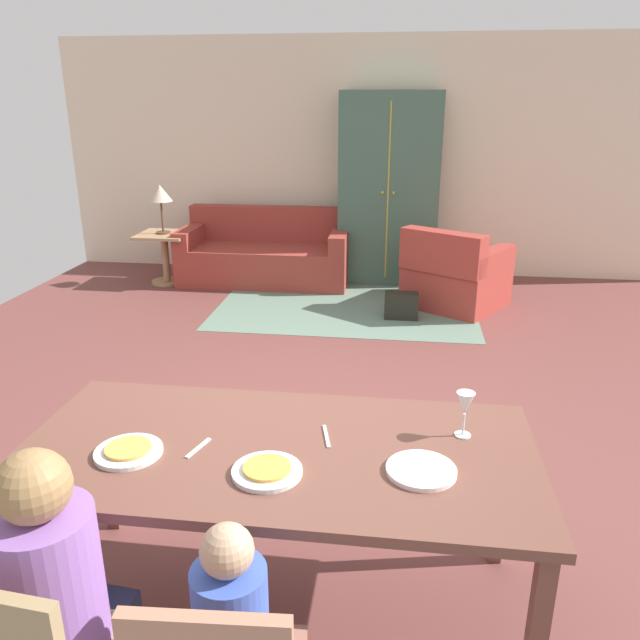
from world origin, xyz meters
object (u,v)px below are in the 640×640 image
at_px(plate_near_child, 267,472).
at_px(table_lamp, 160,195).
at_px(dining_table, 278,462).
at_px(wine_glass, 465,405).
at_px(couch, 266,255).
at_px(plate_near_man, 129,452).
at_px(armchair, 454,276).
at_px(handbag, 401,306).
at_px(person_man, 65,617).
at_px(side_table, 165,251).
at_px(armoire, 389,189).
at_px(plate_near_woman, 421,470).

height_order(plate_near_child, table_lamp, table_lamp).
relative_size(dining_table, wine_glass, 10.51).
bearing_deg(couch, plate_near_man, -83.42).
relative_size(plate_near_man, plate_near_child, 1.00).
height_order(plate_near_man, couch, couch).
xyz_separation_m(armchair, handbag, (-0.52, -0.45, -0.19)).
bearing_deg(person_man, dining_table, 50.65).
distance_m(plate_near_child, side_table, 5.32).
distance_m(side_table, table_lamp, 0.63).
bearing_deg(side_table, armoire, 11.24).
bearing_deg(wine_glass, person_man, -146.11).
height_order(wine_glass, table_lamp, table_lamp).
height_order(person_man, couch, person_man).
height_order(side_table, handbag, side_table).
xyz_separation_m(armoire, handbag, (0.19, -1.40, -0.92)).
bearing_deg(table_lamp, armoire, 11.24).
height_order(person_man, side_table, person_man).
bearing_deg(dining_table, plate_near_child, -90.00).
bearing_deg(wine_glass, armoire, 95.04).
bearing_deg(couch, armoire, 9.78).
relative_size(plate_near_woman, handbag, 0.78).
xyz_separation_m(wine_glass, person_man, (-1.24, -0.83, -0.38)).
bearing_deg(table_lamp, dining_table, -64.25).
xyz_separation_m(plate_near_woman, wine_glass, (0.17, 0.28, 0.12)).
bearing_deg(dining_table, handbag, 82.97).
bearing_deg(plate_near_woman, wine_glass, 59.32).
distance_m(plate_near_woman, side_table, 5.49).
distance_m(dining_table, armchair, 4.31).
distance_m(dining_table, couch, 5.03).
bearing_deg(wine_glass, plate_near_child, -152.90).
relative_size(plate_near_child, table_lamp, 0.46).
bearing_deg(handbag, plate_near_woman, -88.84).
bearing_deg(armoire, table_lamp, -168.76).
bearing_deg(person_man, armchair, 72.59).
height_order(plate_near_child, handbag, plate_near_child).
bearing_deg(handbag, couch, 143.66).
distance_m(plate_near_man, plate_near_child, 0.54).
bearing_deg(dining_table, armchair, 76.80).
xyz_separation_m(plate_near_man, couch, (-0.58, 5.01, -0.47)).
xyz_separation_m(person_man, armoire, (0.80, 5.78, 0.54)).
height_order(dining_table, wine_glass, wine_glass).
bearing_deg(plate_near_man, handbag, 75.47).
distance_m(wine_glass, side_table, 5.35).
height_order(plate_near_woman, armchair, armchair).
bearing_deg(dining_table, plate_near_woman, -10.54).
xyz_separation_m(plate_near_man, wine_glass, (1.24, 0.30, 0.12)).
bearing_deg(handbag, plate_near_child, -96.71).
relative_size(wine_glass, armoire, 0.09).
relative_size(armoire, handbag, 6.56).
bearing_deg(dining_table, table_lamp, 115.75).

